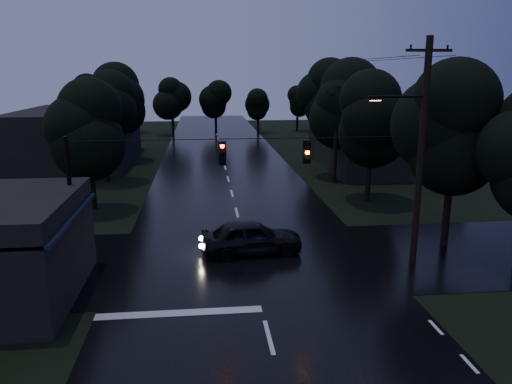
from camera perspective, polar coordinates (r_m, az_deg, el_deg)
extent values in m
cube|color=black|center=(40.67, -3.20, 1.46)|extent=(12.00, 120.00, 0.02)
cube|color=black|center=(23.42, -0.81, -7.78)|extent=(60.00, 9.00, 0.02)
cube|color=black|center=(20.08, -20.31, -2.67)|extent=(0.30, 7.00, 0.15)
cylinder|color=black|center=(17.97, -22.77, -10.56)|extent=(0.10, 0.10, 3.00)
cylinder|color=black|center=(23.40, -18.72, -4.64)|extent=(0.10, 0.10, 3.00)
cube|color=#FFDB66|center=(18.92, -21.36, -5.97)|extent=(0.06, 1.60, 0.50)
cube|color=#FFDB66|center=(21.40, -19.54, -3.58)|extent=(0.06, 1.20, 0.50)
cube|color=black|center=(46.99, 13.87, 5.46)|extent=(10.00, 14.00, 4.40)
cube|color=black|center=(51.49, -19.71, 6.08)|extent=(10.00, 16.00, 5.00)
cylinder|color=black|center=(23.07, 18.33, 4.10)|extent=(0.30, 0.30, 10.00)
cube|color=black|center=(22.81, 19.17, 15.05)|extent=(2.00, 0.12, 0.12)
cylinder|color=black|center=(22.38, 16.20, 10.43)|extent=(2.20, 0.10, 0.10)
cube|color=black|center=(22.00, 13.49, 10.41)|extent=(0.60, 0.25, 0.18)
cube|color=#FFB266|center=(22.00, 13.48, 10.15)|extent=(0.45, 0.18, 0.03)
cylinder|color=black|center=(39.39, 9.11, 6.45)|extent=(0.30, 0.30, 7.50)
cube|color=black|center=(39.13, 9.28, 11.03)|extent=(2.00, 0.12, 0.12)
cylinder|color=black|center=(22.13, -20.31, -1.75)|extent=(0.18, 0.18, 6.00)
cylinder|color=black|center=(20.99, -0.61, 6.11)|extent=(15.00, 0.03, 0.03)
cube|color=black|center=(20.99, -3.87, 4.43)|extent=(0.32, 0.25, 1.00)
sphere|color=#FF0C07|center=(20.85, -3.86, 4.37)|extent=(0.18, 0.18, 0.18)
cube|color=black|center=(21.44, 5.81, 4.58)|extent=(0.32, 0.25, 1.00)
sphere|color=orange|center=(21.29, 5.90, 4.52)|extent=(0.18, 0.18, 0.18)
cylinder|color=black|center=(26.67, 20.90, -2.84)|extent=(0.36, 0.36, 2.80)
sphere|color=black|center=(25.97, 21.54, 4.38)|extent=(4.48, 4.48, 4.48)
sphere|color=black|center=(25.82, 21.77, 7.01)|extent=(4.48, 4.48, 4.48)
sphere|color=black|center=(25.73, 22.00, 9.66)|extent=(4.48, 4.48, 4.48)
cylinder|color=black|center=(33.28, -18.13, 0.23)|extent=(0.36, 0.36, 2.45)
sphere|color=black|center=(32.76, -18.51, 5.30)|extent=(3.92, 3.92, 3.92)
sphere|color=black|center=(32.63, -18.65, 7.12)|extent=(3.92, 3.92, 3.92)
sphere|color=black|center=(32.55, -18.79, 8.95)|extent=(3.92, 3.92, 3.92)
cylinder|color=black|center=(41.07, -16.74, 2.89)|extent=(0.36, 0.36, 2.62)
sphere|color=black|center=(40.63, -17.05, 7.31)|extent=(4.20, 4.20, 4.20)
sphere|color=black|center=(40.53, -17.16, 8.89)|extent=(4.20, 4.20, 4.20)
sphere|color=black|center=(40.47, -17.27, 10.47)|extent=(4.20, 4.20, 4.20)
cylinder|color=black|center=(50.88, -15.44, 5.05)|extent=(0.36, 0.36, 2.80)
sphere|color=black|center=(50.52, -15.68, 8.86)|extent=(4.48, 4.48, 4.48)
sphere|color=black|center=(50.44, -15.77, 10.22)|extent=(4.48, 4.48, 4.48)
sphere|color=black|center=(50.40, -15.86, 11.58)|extent=(4.48, 4.48, 4.48)
cylinder|color=black|center=(34.34, 12.68, 1.12)|extent=(0.36, 0.36, 2.62)
sphere|color=black|center=(33.81, 12.96, 6.40)|extent=(4.20, 4.20, 4.20)
sphere|color=black|center=(33.70, 13.07, 8.30)|extent=(4.20, 4.20, 4.20)
sphere|color=black|center=(33.62, 13.17, 10.21)|extent=(4.20, 4.20, 4.20)
cylinder|color=black|center=(41.99, 9.99, 3.61)|extent=(0.36, 0.36, 2.80)
sphere|color=black|center=(41.55, 10.19, 8.23)|extent=(4.48, 4.48, 4.48)
sphere|color=black|center=(41.46, 10.26, 9.88)|extent=(4.48, 4.48, 4.48)
sphere|color=black|center=(41.40, 10.33, 11.54)|extent=(4.48, 4.48, 4.48)
cylinder|color=black|center=(51.68, 7.59, 5.64)|extent=(0.36, 0.36, 2.97)
sphere|color=black|center=(51.31, 7.71, 9.64)|extent=(4.76, 4.76, 4.76)
sphere|color=black|center=(51.24, 7.76, 11.06)|extent=(4.76, 4.76, 4.76)
sphere|color=black|center=(51.20, 7.81, 12.49)|extent=(4.76, 4.76, 4.76)
imported|color=black|center=(23.96, -0.51, -5.17)|extent=(4.97, 2.34, 1.65)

